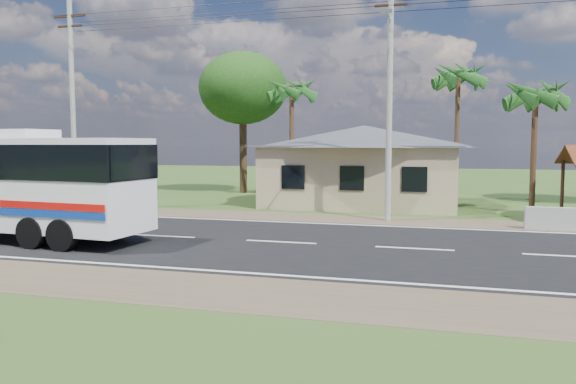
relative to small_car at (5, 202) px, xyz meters
name	(u,v)px	position (x,y,z in m)	size (l,w,h in m)	color
ground	(281,242)	(14.77, -3.58, -0.64)	(120.00, 120.00, 0.00)	#294619
road	(281,242)	(14.77, -3.58, -0.63)	(120.00, 16.00, 0.03)	black
house	(364,157)	(15.77, 9.42, 2.00)	(12.40, 10.00, 5.00)	tan
utility_poles	(382,89)	(17.43, 2.91, 5.13)	(32.80, 2.22, 11.00)	#9E9E99
palm_near	(536,95)	(24.27, 7.42, 5.07)	(2.80, 2.80, 6.70)	#47301E
palm_mid	(458,77)	(20.77, 11.92, 6.52)	(2.80, 2.80, 8.20)	#47301E
palm_far	(292,91)	(10.77, 12.42, 6.04)	(2.80, 2.80, 7.70)	#47301E
tree_behind_house	(243,89)	(6.77, 14.42, 6.47)	(6.00, 6.00, 9.61)	#47301E
small_car	(5,202)	(0.00, 0.00, 0.00)	(1.51, 3.76, 1.28)	#313134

